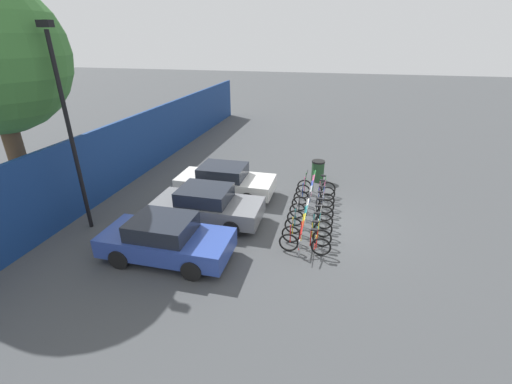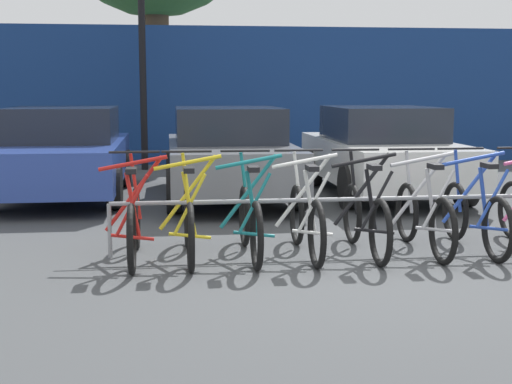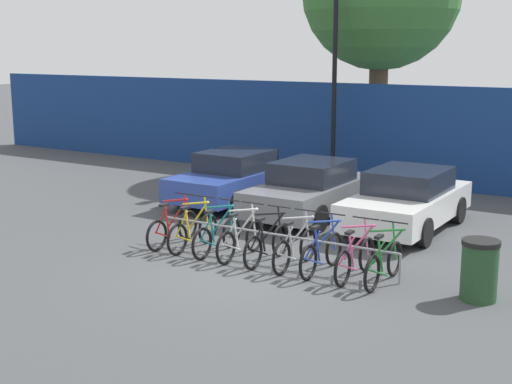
# 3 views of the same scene
# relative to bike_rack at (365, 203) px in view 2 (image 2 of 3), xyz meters

# --- Properties ---
(ground_plane) EXTENTS (120.00, 120.00, 0.00)m
(ground_plane) POSITION_rel_bike_rack_xyz_m (-0.12, -0.68, -0.50)
(ground_plane) COLOR #424447
(hoarding_wall) EXTENTS (36.00, 0.16, 3.03)m
(hoarding_wall) POSITION_rel_bike_rack_xyz_m (-0.12, 8.82, 1.01)
(hoarding_wall) COLOR navy
(hoarding_wall) RESTS_ON ground
(bike_rack) EXTENTS (5.29, 0.04, 0.57)m
(bike_rack) POSITION_rel_bike_rack_xyz_m (0.00, 0.00, 0.00)
(bike_rack) COLOR gray
(bike_rack) RESTS_ON ground
(bicycle_red) EXTENTS (0.68, 1.71, 1.05)m
(bicycle_red) POSITION_rel_bike_rack_xyz_m (-2.38, -0.15, -0.12)
(bicycle_red) COLOR black
(bicycle_red) RESTS_ON ground
(bicycle_yellow) EXTENTS (0.68, 1.71, 1.05)m
(bicycle_yellow) POSITION_rel_bike_rack_xyz_m (-1.84, -0.15, -0.12)
(bicycle_yellow) COLOR black
(bicycle_yellow) RESTS_ON ground
(bicycle_teal) EXTENTS (0.68, 1.71, 1.05)m
(bicycle_teal) POSITION_rel_bike_rack_xyz_m (-1.22, -0.15, -0.12)
(bicycle_teal) COLOR black
(bicycle_teal) RESTS_ON ground
(bicycle_white) EXTENTS (0.68, 1.71, 1.05)m
(bicycle_white) POSITION_rel_bike_rack_xyz_m (-0.65, -0.15, -0.12)
(bicycle_white) COLOR black
(bicycle_white) RESTS_ON ground
(bicycle_black) EXTENTS (0.68, 1.71, 1.05)m
(bicycle_black) POSITION_rel_bike_rack_xyz_m (-0.03, -0.15, -0.12)
(bicycle_black) COLOR black
(bicycle_black) RESTS_ON ground
(bicycle_silver) EXTENTS (0.68, 1.71, 1.05)m
(bicycle_silver) POSITION_rel_bike_rack_xyz_m (0.59, -0.15, -0.12)
(bicycle_silver) COLOR black
(bicycle_silver) RESTS_ON ground
(bicycle_blue) EXTENTS (0.68, 1.71, 1.05)m
(bicycle_blue) POSITION_rel_bike_rack_xyz_m (1.14, -0.15, -0.12)
(bicycle_blue) COLOR black
(bicycle_blue) RESTS_ON ground
(car_blue) EXTENTS (1.91, 4.11, 1.40)m
(car_blue) POSITION_rel_bike_rack_xyz_m (-3.64, 4.11, 0.19)
(car_blue) COLOR #2D479E
(car_blue) RESTS_ON ground
(car_grey) EXTENTS (1.91, 4.07, 1.40)m
(car_grey) POSITION_rel_bike_rack_xyz_m (-1.11, 3.68, 0.19)
(car_grey) COLOR slate
(car_grey) RESTS_ON ground
(car_white) EXTENTS (1.91, 4.24, 1.40)m
(car_white) POSITION_rel_bike_rack_xyz_m (1.34, 3.79, 0.19)
(car_white) COLOR silver
(car_white) RESTS_ON ground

